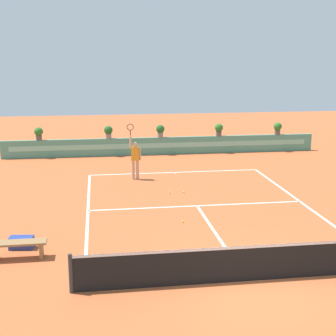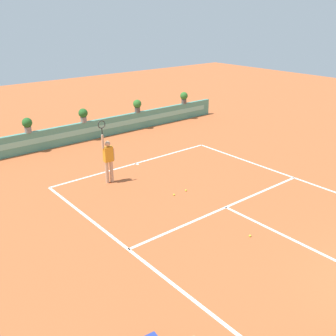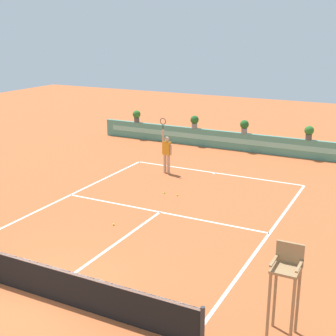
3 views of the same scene
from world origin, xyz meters
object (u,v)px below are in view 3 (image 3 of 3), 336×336
umpire_chair (286,280)px  tennis_player (167,151)px  potted_plant_centre (244,126)px  potted_plant_far_left (137,115)px  potted_plant_right (309,132)px  potted_plant_left (195,121)px  tennis_ball_by_sideline (164,193)px  tennis_ball_near_baseline (114,224)px  tennis_ball_mid_court (177,195)px

umpire_chair → tennis_player: (-7.81, 9.58, -0.29)m
potted_plant_centre → potted_plant_far_left: size_ratio=1.00×
umpire_chair → potted_plant_centre: umpire_chair is taller
potted_plant_far_left → umpire_chair: bearing=-50.0°
potted_plant_right → potted_plant_left: bearing=180.0°
tennis_ball_by_sideline → potted_plant_far_left: 10.24m
tennis_ball_near_baseline → potted_plant_right: bearing=70.5°
tennis_ball_mid_court → potted_plant_far_left: size_ratio=0.09×
tennis_ball_near_baseline → potted_plant_far_left: size_ratio=0.09×
potted_plant_left → potted_plant_right: bearing=0.0°
tennis_ball_mid_court → tennis_ball_near_baseline: bearing=-100.3°
umpire_chair → potted_plant_centre: (-5.92, 15.13, 0.07)m
umpire_chair → potted_plant_far_left: size_ratio=2.96×
umpire_chair → potted_plant_left: size_ratio=2.96×
umpire_chair → tennis_ball_mid_court: umpire_chair is taller
umpire_chair → potted_plant_far_left: 19.75m
potted_plant_left → potted_plant_far_left: same height
umpire_chair → tennis_ball_near_baseline: size_ratio=31.47×
potted_plant_right → tennis_ball_by_sideline: bearing=-116.9°
tennis_player → potted_plant_right: size_ratio=3.57×
tennis_ball_by_sideline → potted_plant_far_left: potted_plant_far_left is taller
umpire_chair → tennis_ball_near_baseline: umpire_chair is taller
umpire_chair → potted_plant_centre: 16.24m
tennis_ball_near_baseline → potted_plant_right: potted_plant_right is taller
potted_plant_right → potted_plant_far_left: (-10.21, 0.00, 0.00)m
potted_plant_left → potted_plant_right: (6.38, 0.00, 0.00)m
tennis_ball_mid_court → tennis_ball_by_sideline: bearing=-179.9°
tennis_ball_near_baseline → tennis_ball_mid_court: (0.66, 3.66, 0.00)m
potted_plant_far_left → potted_plant_right: bearing=0.0°
tennis_ball_mid_court → tennis_ball_by_sideline: (-0.60, -0.00, 0.00)m
tennis_player → potted_plant_centre: size_ratio=3.57×
potted_plant_right → tennis_player: bearing=-133.8°
potted_plant_centre → potted_plant_far_left: 6.77m
tennis_ball_near_baseline → potted_plant_right: (4.18, 11.78, 1.38)m
tennis_ball_near_baseline → tennis_ball_by_sideline: size_ratio=1.00×
potted_plant_centre → potted_plant_right: size_ratio=1.00×
tennis_ball_mid_court → tennis_player: bearing=125.1°
umpire_chair → tennis_ball_mid_court: size_ratio=31.47×
tennis_ball_near_baseline → potted_plant_centre: (0.74, 11.78, 1.38)m
tennis_player → tennis_ball_by_sideline: 3.02m
tennis_player → tennis_ball_by_sideline: (1.21, -2.57, -1.02)m
tennis_ball_mid_court → potted_plant_left: potted_plant_left is taller
tennis_ball_near_baseline → tennis_ball_by_sideline: bearing=89.0°
umpire_chair → tennis_ball_mid_court: bearing=130.6°
tennis_player → potted_plant_left: 5.66m
potted_plant_left → potted_plant_right: 6.38m
tennis_ball_near_baseline → tennis_ball_mid_court: bearing=79.7°
tennis_player → tennis_ball_near_baseline: size_ratio=38.01×
potted_plant_left → potted_plant_right: same height
potted_plant_right → umpire_chair: bearing=-80.7°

